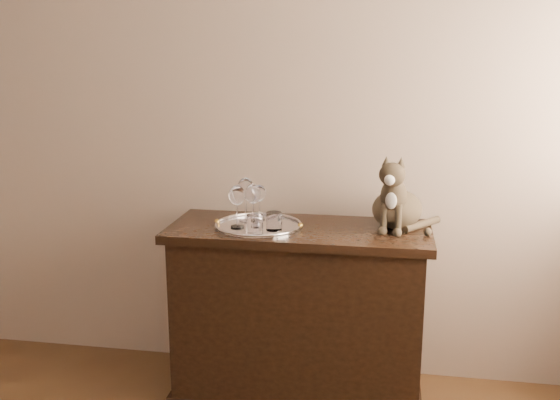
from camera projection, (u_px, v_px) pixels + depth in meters
The scene contains 10 objects.
wall_back at pixel (191, 110), 3.14m from camera, with size 4.00×0.10×2.70m, color tan.
sideboard at pixel (298, 313), 2.96m from camera, with size 1.20×0.50×0.85m, color black, non-canonical shape.
tray at pixel (258, 226), 2.86m from camera, with size 0.40×0.40×0.01m, color silver.
wine_glass_a at pixel (246, 200), 2.91m from camera, with size 0.08×0.08×0.21m, color white, non-canonical shape.
wine_glass_b at pixel (259, 202), 2.95m from camera, with size 0.06×0.06×0.17m, color white, non-canonical shape.
wine_glass_c at pixel (237, 206), 2.81m from camera, with size 0.07×0.07×0.20m, color white, non-canonical shape.
wine_glass_d at pixel (253, 205), 2.85m from camera, with size 0.07×0.07×0.19m, color silver, non-canonical shape.
tumbler_a at pixel (274, 221), 2.78m from camera, with size 0.07×0.07×0.08m, color white.
tumbler_b at pixel (255, 224), 2.73m from camera, with size 0.07×0.07×0.08m, color white.
cat at pixel (398, 190), 2.82m from camera, with size 0.34×0.32×0.35m, color #4C3C2D, non-canonical shape.
Camera 1 is at (0.98, -0.79, 1.62)m, focal length 40.00 mm.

